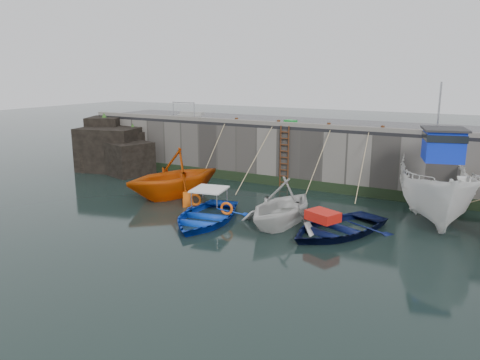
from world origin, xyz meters
The scene contains 23 objects.
ground centered at (0.00, 0.00, 0.00)m, with size 120.00×120.00×0.00m, color black.
quay_back centered at (0.00, 12.50, 1.50)m, with size 30.00×5.00×3.00m, color slate.
road_back centered at (0.00, 12.50, 3.08)m, with size 30.00×5.00×0.16m, color black.
kerb_back centered at (0.00, 10.15, 3.26)m, with size 30.00×0.30×0.20m, color slate.
algae_back centered at (0.00, 9.96, 0.25)m, with size 30.00×0.08×0.50m, color black.
rock_outcrop centered at (-12.92, 9.11, 1.26)m, with size 5.85×4.24×3.41m.
ladder centered at (-2.00, 9.91, 1.59)m, with size 0.51×0.08×3.20m.
boat_near_white centered at (-5.91, 5.66, 0.00)m, with size 4.32×5.01×2.64m, color #D5520B.
boat_near_white_rope centered at (-5.91, 9.08, 0.00)m, with size 0.04×3.18×3.10m, color tan, non-canonical shape.
boat_near_blue centered at (-2.50, 3.13, 0.00)m, with size 3.19×4.47×0.92m, color #0C3BC0.
boat_near_blue_rope centered at (-2.50, 7.81, 0.00)m, with size 0.04×5.09×3.10m, color tan, non-canonical shape.
boat_near_blacktrim centered at (0.39, 4.18, 0.00)m, with size 3.58×4.14×2.18m, color silver.
boat_near_blacktrim_rope centered at (0.39, 8.34, 0.00)m, with size 0.04×4.22×3.10m, color tan, non-canonical shape.
boat_near_navy centered at (2.59, 4.31, 0.00)m, with size 3.24×4.54×0.94m, color #09113B.
boat_near_navy_rope centered at (2.59, 8.41, 0.00)m, with size 0.04×4.11×3.10m, color tan, non-canonical shape.
boat_far_white centered at (5.55, 8.17, 1.19)m, with size 4.52×7.79×5.83m.
fish_crate centered at (-1.97, 10.58, 3.30)m, with size 0.60×0.41×0.28m, color #1A9032.
railing centered at (-8.75, 11.25, 3.36)m, with size 1.60×1.05×1.00m.
bollard_a centered at (-5.00, 10.25, 3.30)m, with size 0.18×0.18×0.28m, color #3F1E0F.
bollard_b centered at (-2.50, 10.25, 3.30)m, with size 0.18×0.18×0.28m, color #3F1E0F.
bollard_c centered at (0.20, 10.25, 3.30)m, with size 0.18×0.18×0.28m, color #3F1E0F.
bollard_d centered at (2.80, 10.25, 3.30)m, with size 0.18×0.18×0.28m, color #3F1E0F.
bollard_e centered at (6.00, 10.25, 3.30)m, with size 0.18×0.18×0.28m, color #3F1E0F.
Camera 1 is at (7.39, -12.03, 5.93)m, focal length 35.00 mm.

